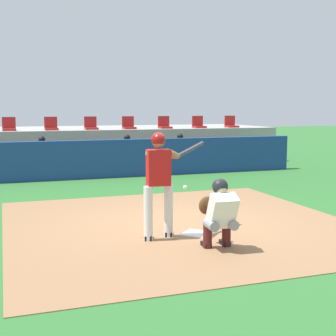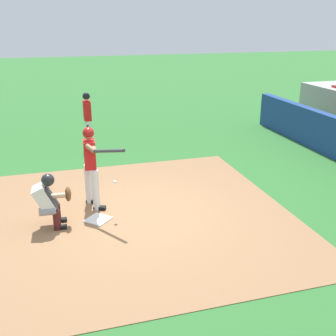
% 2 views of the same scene
% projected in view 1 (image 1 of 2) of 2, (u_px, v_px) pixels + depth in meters
% --- Properties ---
extents(ground_plane, '(80.00, 80.00, 0.00)m').
position_uv_depth(ground_plane, '(180.00, 224.00, 9.04)').
color(ground_plane, '#2D6B2D').
extents(dirt_infield, '(6.40, 6.40, 0.01)m').
position_uv_depth(dirt_infield, '(180.00, 224.00, 9.04)').
color(dirt_infield, '#936B47').
rests_on(dirt_infield, ground).
extents(home_plate, '(0.62, 0.62, 0.02)m').
position_uv_depth(home_plate, '(196.00, 234.00, 8.29)').
color(home_plate, white).
rests_on(home_plate, dirt_infield).
extents(batter_at_plate, '(1.34, 0.73, 1.80)m').
position_uv_depth(batter_at_plate, '(160.00, 178.00, 7.94)').
color(batter_at_plate, silver).
rests_on(batter_at_plate, ground).
extents(catcher_crouched, '(0.50, 1.66, 1.13)m').
position_uv_depth(catcher_crouched, '(219.00, 211.00, 7.38)').
color(catcher_crouched, gray).
rests_on(catcher_crouched, ground).
extents(dugout_wall, '(13.00, 0.30, 1.20)m').
position_uv_depth(dugout_wall, '(108.00, 159.00, 15.05)').
color(dugout_wall, navy).
rests_on(dugout_wall, ground).
extents(dugout_bench, '(11.80, 0.44, 0.45)m').
position_uv_depth(dugout_bench, '(102.00, 167.00, 16.04)').
color(dugout_bench, olive).
rests_on(dugout_bench, ground).
extents(dugout_player_0, '(0.49, 0.70, 1.30)m').
position_uv_depth(dugout_player_0, '(43.00, 156.00, 15.20)').
color(dugout_player_0, '#939399').
rests_on(dugout_player_0, ground).
extents(dugout_player_1, '(0.49, 0.70, 1.30)m').
position_uv_depth(dugout_player_1, '(128.00, 153.00, 16.12)').
color(dugout_player_1, '#939399').
rests_on(dugout_player_1, ground).
extents(dugout_player_2, '(0.49, 0.70, 1.30)m').
position_uv_depth(dugout_player_2, '(181.00, 151.00, 16.76)').
color(dugout_player_2, '#939399').
rests_on(dugout_player_2, ground).
extents(stands_platform, '(15.00, 4.40, 1.40)m').
position_uv_depth(stands_platform, '(85.00, 145.00, 19.16)').
color(stands_platform, '#9E9E99').
rests_on(stands_platform, ground).
extents(stadium_seat_2, '(0.46, 0.46, 0.48)m').
position_uv_depth(stadium_seat_2, '(9.00, 127.00, 16.69)').
color(stadium_seat_2, '#A51E1E').
rests_on(stadium_seat_2, stands_platform).
extents(stadium_seat_3, '(0.46, 0.46, 0.48)m').
position_uv_depth(stadium_seat_3, '(51.00, 126.00, 17.16)').
color(stadium_seat_3, '#A51E1E').
rests_on(stadium_seat_3, stands_platform).
extents(stadium_seat_4, '(0.46, 0.46, 0.48)m').
position_uv_depth(stadium_seat_4, '(91.00, 126.00, 17.63)').
color(stadium_seat_4, '#A51E1E').
rests_on(stadium_seat_4, stands_platform).
extents(stadium_seat_5, '(0.46, 0.46, 0.48)m').
position_uv_depth(stadium_seat_5, '(129.00, 125.00, 18.10)').
color(stadium_seat_5, '#A51E1E').
rests_on(stadium_seat_5, stands_platform).
extents(stadium_seat_6, '(0.46, 0.46, 0.48)m').
position_uv_depth(stadium_seat_6, '(165.00, 125.00, 18.58)').
color(stadium_seat_6, '#A51E1E').
rests_on(stadium_seat_6, stands_platform).
extents(stadium_seat_7, '(0.46, 0.46, 0.48)m').
position_uv_depth(stadium_seat_7, '(199.00, 125.00, 19.05)').
color(stadium_seat_7, '#A51E1E').
rests_on(stadium_seat_7, stands_platform).
extents(stadium_seat_8, '(0.46, 0.46, 0.48)m').
position_uv_depth(stadium_seat_8, '(231.00, 124.00, 19.52)').
color(stadium_seat_8, '#A51E1E').
rests_on(stadium_seat_8, stands_platform).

